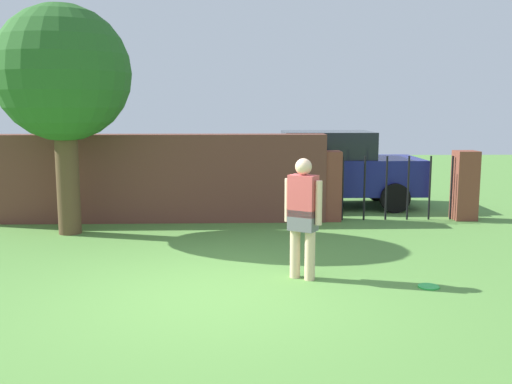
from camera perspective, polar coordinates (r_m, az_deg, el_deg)
ground_plane at (r=7.20m, az=-4.25°, el=-10.13°), size 40.00×40.00×0.00m
brick_wall at (r=11.68m, az=-10.71°, el=1.34°), size 7.09×0.50×1.74m
tree at (r=10.83m, az=-18.51°, el=10.82°), size 2.38×2.38×4.05m
person at (r=7.66m, az=4.65°, el=-2.06°), size 0.47×0.38×1.62m
fence_gate at (r=12.00m, az=13.76°, el=0.61°), size 3.20×0.44×1.40m
car at (r=13.33m, az=6.98°, el=2.27°), size 4.21×1.94×1.72m
frisbee_green at (r=7.80m, az=16.65°, el=-8.92°), size 0.27×0.27×0.02m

